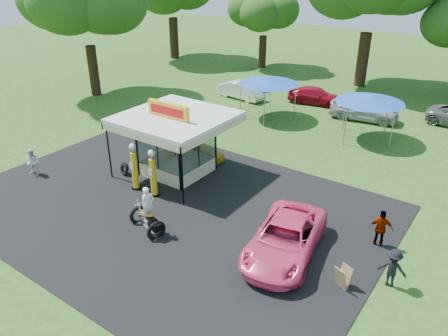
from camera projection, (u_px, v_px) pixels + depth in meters
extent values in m
plane|color=#284D18|center=(139.00, 225.00, 19.72)|extent=(120.00, 120.00, 0.00)
cube|color=black|center=(169.00, 206.00, 21.18)|extent=(20.00, 14.00, 0.04)
cube|color=white|center=(178.00, 172.00, 24.40)|extent=(3.00, 3.00, 0.06)
cube|color=white|center=(175.00, 117.00, 22.95)|extent=(5.40, 5.40, 0.18)
cube|color=gold|center=(168.00, 110.00, 22.37)|extent=(2.60, 0.25, 0.80)
cube|color=red|center=(167.00, 111.00, 22.27)|extent=(2.21, 0.02, 0.45)
cylinder|color=black|center=(109.00, 151.00, 23.16)|extent=(0.08, 0.08, 3.20)
cylinder|color=black|center=(182.00, 176.00, 20.52)|extent=(0.08, 0.08, 3.20)
cylinder|color=black|center=(137.00, 188.00, 22.69)|extent=(0.48, 0.48, 0.11)
cylinder|color=gold|center=(135.00, 170.00, 22.23)|extent=(0.33, 0.33, 1.96)
cylinder|color=silver|center=(133.00, 151.00, 21.75)|extent=(0.22, 0.22, 0.22)
sphere|color=white|center=(132.00, 147.00, 21.65)|extent=(0.35, 0.35, 0.35)
cube|color=white|center=(131.00, 166.00, 21.94)|extent=(0.24, 0.02, 0.33)
cylinder|color=black|center=(155.00, 195.00, 22.06)|extent=(0.47, 0.47, 0.11)
cylinder|color=gold|center=(153.00, 177.00, 21.61)|extent=(0.32, 0.32, 1.94)
cylinder|color=silver|center=(152.00, 157.00, 21.13)|extent=(0.22, 0.22, 0.22)
sphere|color=white|center=(151.00, 153.00, 21.03)|extent=(0.34, 0.34, 0.34)
cube|color=white|center=(150.00, 172.00, 21.32)|extent=(0.24, 0.02, 0.32)
torus|color=black|center=(139.00, 215.00, 19.81)|extent=(0.43, 0.91, 0.90)
torus|color=black|center=(156.00, 231.00, 18.67)|extent=(0.43, 0.91, 0.90)
cube|color=silver|center=(148.00, 220.00, 19.13)|extent=(0.65, 0.46, 0.32)
ellipsoid|color=orange|center=(147.00, 214.00, 18.99)|extent=(0.69, 0.39, 0.32)
cube|color=black|center=(151.00, 219.00, 18.76)|extent=(0.65, 0.44, 0.11)
cube|color=black|center=(156.00, 227.00, 18.55)|extent=(0.47, 0.46, 0.30)
cylinder|color=silver|center=(140.00, 209.00, 19.53)|extent=(0.47, 0.20, 0.96)
cylinder|color=silver|center=(141.00, 203.00, 19.25)|extent=(0.24, 0.63, 0.05)
sphere|color=silver|center=(139.00, 206.00, 19.47)|extent=(0.17, 0.17, 0.17)
imported|color=white|center=(148.00, 204.00, 18.63)|extent=(0.54, 0.68, 1.61)
torus|color=black|center=(124.00, 170.00, 23.97)|extent=(0.72, 0.45, 0.69)
torus|color=black|center=(125.00, 168.00, 24.13)|extent=(0.71, 0.43, 0.69)
cube|color=#593819|center=(341.00, 279.00, 15.76)|extent=(0.55, 0.41, 0.91)
cube|color=#593819|center=(344.00, 276.00, 15.92)|extent=(0.55, 0.41, 0.91)
imported|color=gold|center=(202.00, 151.00, 25.81)|extent=(2.82, 1.13, 0.96)
imported|color=#FF4582|center=(285.00, 239.00, 17.53)|extent=(3.39, 5.66, 1.47)
imported|color=white|center=(33.00, 162.00, 23.82)|extent=(0.91, 0.82, 1.53)
imported|color=black|center=(393.00, 268.00, 15.83)|extent=(1.07, 0.70, 1.55)
imported|color=gray|center=(381.00, 229.00, 18.00)|extent=(1.05, 0.71, 1.66)
imported|color=white|center=(242.00, 90.00, 36.45)|extent=(4.28, 1.91, 1.37)
imported|color=#A10C1F|center=(316.00, 96.00, 35.20)|extent=(4.74, 2.60, 1.30)
imported|color=#AAA9AD|center=(364.00, 109.00, 31.72)|extent=(5.10, 2.65, 1.66)
cylinder|color=gray|center=(261.00, 93.00, 33.86)|extent=(0.06, 0.06, 2.43)
cylinder|color=gray|center=(294.00, 100.00, 32.39)|extent=(0.06, 0.06, 2.43)
cylinder|color=gray|center=(241.00, 103.00, 31.78)|extent=(0.06, 0.06, 2.43)
cylinder|color=gray|center=(275.00, 110.00, 30.32)|extent=(0.06, 0.06, 2.43)
cube|color=blue|center=(268.00, 84.00, 31.52)|extent=(3.03, 3.03, 0.12)
cone|color=blue|center=(268.00, 80.00, 31.38)|extent=(4.37, 4.37, 0.51)
cylinder|color=gray|center=(354.00, 112.00, 30.05)|extent=(0.06, 0.06, 2.39)
cylinder|color=gray|center=(395.00, 120.00, 28.61)|extent=(0.06, 0.06, 2.39)
cylinder|color=gray|center=(338.00, 123.00, 28.01)|extent=(0.06, 0.06, 2.39)
cylinder|color=gray|center=(381.00, 133.00, 26.57)|extent=(0.06, 0.06, 2.39)
cube|color=blue|center=(370.00, 103.00, 27.75)|extent=(2.99, 2.99, 0.12)
cone|color=blue|center=(370.00, 98.00, 27.61)|extent=(4.30, 4.30, 0.50)
cylinder|color=black|center=(174.00, 38.00, 49.85)|extent=(1.00, 1.00, 4.46)
cylinder|color=black|center=(262.00, 52.00, 45.94)|extent=(0.77, 0.77, 3.27)
ellipsoid|color=#184714|center=(264.00, 10.00, 44.09)|extent=(7.59, 7.59, 6.50)
cylinder|color=black|center=(363.00, 60.00, 39.29)|extent=(1.01, 1.01, 4.72)
cylinder|color=black|center=(94.00, 71.00, 36.87)|extent=(0.83, 0.83, 4.15)
ellipsoid|color=#184714|center=(84.00, 0.00, 34.37)|extent=(10.64, 10.64, 9.12)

